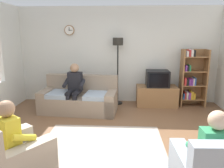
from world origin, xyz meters
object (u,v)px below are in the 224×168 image
at_px(person_in_right_armchair, 211,149).
at_px(floor_lamp, 118,53).
at_px(person_in_left_armchair, 16,136).
at_px(couch, 79,99).
at_px(armchair_near_window, 12,159).
at_px(person_on_couch, 74,86).
at_px(tv_stand, 157,96).
at_px(tv, 157,78).
at_px(bookshelf, 191,78).

bearing_deg(person_in_right_armchair, floor_lamp, 108.75).
bearing_deg(person_in_left_armchair, couch, 83.13).
distance_m(armchair_near_window, person_on_couch, 2.66).
distance_m(floor_lamp, person_on_couch, 1.53).
bearing_deg(couch, person_in_right_armchair, -52.89).
distance_m(couch, armchair_near_window, 2.75).
xyz_separation_m(tv_stand, tv, (-0.00, -0.02, 0.49)).
distance_m(tv_stand, person_in_right_armchair, 3.49).
height_order(tv, bookshelf, bookshelf).
bearing_deg(tv_stand, person_on_couch, -161.76).
xyz_separation_m(couch, armchair_near_window, (-0.37, -2.73, -0.02)).
xyz_separation_m(floor_lamp, person_in_left_armchair, (-1.28, -3.35, -0.85)).
distance_m(couch, person_in_right_armchair, 3.62).
relative_size(tv, bookshelf, 0.39).
bearing_deg(tv, person_on_couch, -162.35).
bearing_deg(tv_stand, couch, -163.75).
bearing_deg(bookshelf, person_on_couch, -165.85).
bearing_deg(tv_stand, bookshelf, 4.26).
relative_size(person_on_couch, person_in_right_armchair, 1.11).
bearing_deg(tv_stand, armchair_near_window, -126.05).
bearing_deg(couch, bookshelf, 12.60).
relative_size(floor_lamp, person_in_right_armchair, 1.65).
relative_size(bookshelf, floor_lamp, 0.84).
relative_size(couch, person_in_right_armchair, 1.76).
height_order(tv, armchair_near_window, tv).
xyz_separation_m(tv_stand, floor_lamp, (-1.08, 0.10, 1.18)).
distance_m(floor_lamp, person_in_right_armchair, 3.87).
bearing_deg(bookshelf, tv, -174.26).
distance_m(couch, tv_stand, 2.13).
xyz_separation_m(person_on_couch, person_in_left_armchair, (-0.22, -2.54, -0.09)).
xyz_separation_m(tv, person_on_couch, (-2.14, -0.68, -0.07)).
bearing_deg(armchair_near_window, tv, 53.75).
bearing_deg(armchair_near_window, couch, 82.22).
height_order(armchair_near_window, person_in_right_armchair, person_in_right_armchair).
distance_m(couch, person_on_couch, 0.41).
distance_m(floor_lamp, person_in_left_armchair, 3.69).
distance_m(bookshelf, person_in_left_armchair, 4.68).
xyz_separation_m(tv, person_in_left_armchair, (-2.37, -3.23, -0.16)).
bearing_deg(tv_stand, person_in_right_armchair, -87.83).
height_order(person_on_couch, person_in_right_armchair, person_on_couch).
relative_size(couch, tv_stand, 1.79).
bearing_deg(person_in_left_armchair, person_on_couch, 85.00).
bearing_deg(person_in_left_armchair, floor_lamp, 69.02).
height_order(bookshelf, person_on_couch, bookshelf).
height_order(person_in_left_armchair, person_in_right_armchair, same).
distance_m(bookshelf, person_on_couch, 3.18).
bearing_deg(tv, person_in_left_armchair, -126.26).
relative_size(couch, armchair_near_window, 1.66).
xyz_separation_m(bookshelf, floor_lamp, (-2.02, 0.03, 0.68)).
distance_m(tv, person_in_right_armchair, 3.46).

